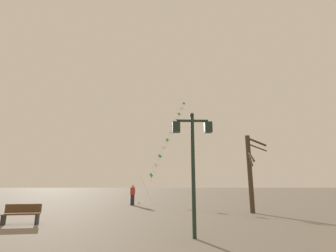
{
  "coord_description": "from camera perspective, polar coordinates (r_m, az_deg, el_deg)",
  "views": [
    {
      "loc": [
        1.23,
        -2.4,
        1.86
      ],
      "look_at": [
        1.92,
        21.54,
        7.37
      ],
      "focal_mm": 26.54,
      "sensor_mm": 36.0,
      "label": 1
    }
  ],
  "objects": [
    {
      "name": "bare_tree",
      "position": [
        17.29,
        18.39,
        -9.61
      ],
      "size": [
        1.33,
        1.58,
        4.97
      ],
      "color": "#423323",
      "rests_on": "ground_plane"
    },
    {
      "name": "kite_flyer",
      "position": [
        22.41,
        -8.12,
        -15.27
      ],
      "size": [
        0.41,
        0.62,
        1.71
      ],
      "rotation": [
        0.0,
        0.0,
        1.12
      ],
      "color": "#1E1E2D",
      "rests_on": "ground_plane"
    },
    {
      "name": "twin_lantern_lamp_post",
      "position": [
        9.25,
        5.69,
        -5.11
      ],
      "size": [
        1.48,
        0.28,
        4.47
      ],
      "color": "#1E2D23",
      "rests_on": "ground_plane"
    },
    {
      "name": "kite_train",
      "position": [
        29.77,
        0.18,
        -2.49
      ],
      "size": [
        5.46,
        11.05,
        13.33
      ],
      "color": "brown",
      "rests_on": "ground_plane"
    },
    {
      "name": "ground_plane",
      "position": [
        22.51,
        -5.02,
        -17.64
      ],
      "size": [
        160.0,
        160.0,
        0.0
      ],
      "primitive_type": "plane",
      "color": "#756B5B"
    },
    {
      "name": "park_bench",
      "position": [
        13.97,
        -30.58,
        -17.02
      ],
      "size": [
        1.64,
        0.64,
        0.89
      ],
      "rotation": [
        0.0,
        0.0,
        0.13
      ],
      "color": "brown",
      "rests_on": "ground_plane"
    }
  ]
}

